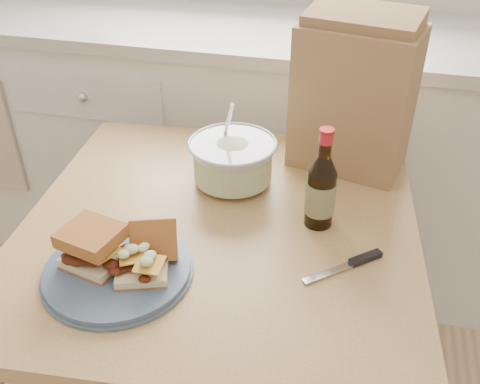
% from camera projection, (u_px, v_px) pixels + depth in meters
% --- Properties ---
extents(cabinet_run, '(2.50, 0.64, 0.94)m').
position_uv_depth(cabinet_run, '(251.00, 144.00, 2.06)').
color(cabinet_run, white).
rests_on(cabinet_run, ground).
extents(dining_table, '(0.97, 0.97, 0.74)m').
position_uv_depth(dining_table, '(220.00, 259.00, 1.27)').
color(dining_table, tan).
rests_on(dining_table, ground).
extents(plate, '(0.29, 0.29, 0.02)m').
position_uv_depth(plate, '(118.00, 271.00, 1.07)').
color(plate, '#495C76').
rests_on(plate, dining_table).
extents(sandwich_left, '(0.13, 0.12, 0.08)m').
position_uv_depth(sandwich_left, '(93.00, 246.00, 1.05)').
color(sandwich_left, beige).
rests_on(sandwich_left, plate).
extents(sandwich_right, '(0.12, 0.16, 0.08)m').
position_uv_depth(sandwich_right, '(146.00, 256.00, 1.04)').
color(sandwich_right, beige).
rests_on(sandwich_right, plate).
extents(coleslaw_bowl, '(0.22, 0.22, 0.22)m').
position_uv_depth(coleslaw_bowl, '(233.00, 163.00, 1.32)').
color(coleslaw_bowl, silver).
rests_on(coleslaw_bowl, dining_table).
extents(beer_bottle, '(0.07, 0.07, 0.24)m').
position_uv_depth(beer_bottle, '(321.00, 190.00, 1.16)').
color(beer_bottle, black).
rests_on(beer_bottle, dining_table).
extents(knife, '(0.15, 0.14, 0.01)m').
position_uv_depth(knife, '(356.00, 262.00, 1.09)').
color(knife, silver).
rests_on(knife, dining_table).
extents(paper_bag, '(0.31, 0.24, 0.37)m').
position_uv_depth(paper_bag, '(354.00, 99.00, 1.33)').
color(paper_bag, '#AA8352').
rests_on(paper_bag, dining_table).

